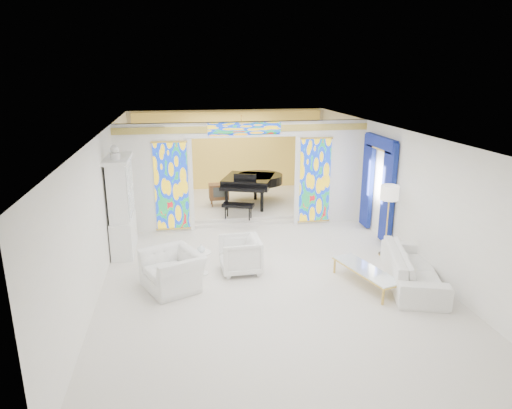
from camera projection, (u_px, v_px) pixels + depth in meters
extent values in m
plane|color=silver|center=(256.00, 252.00, 11.34)|extent=(12.00, 12.00, 0.00)
cube|color=white|center=(256.00, 131.00, 10.49)|extent=(7.00, 12.00, 0.02)
cube|color=white|center=(229.00, 152.00, 16.59)|extent=(7.00, 0.02, 3.00)
cube|color=white|center=(344.00, 327.00, 5.24)|extent=(7.00, 0.02, 3.00)
cube|color=white|center=(105.00, 200.00, 10.35)|extent=(0.02, 12.00, 3.00)
cube|color=white|center=(393.00, 188.00, 11.48)|extent=(0.02, 12.00, 3.00)
cube|color=white|center=(154.00, 179.00, 12.41)|extent=(2.00, 0.18, 3.00)
cube|color=white|center=(330.00, 172.00, 13.21)|extent=(2.00, 0.18, 3.00)
cube|color=white|center=(244.00, 129.00, 12.44)|extent=(3.00, 0.18, 0.40)
cube|color=white|center=(191.00, 185.00, 12.53)|extent=(0.12, 0.06, 2.60)
cube|color=white|center=(297.00, 181.00, 13.01)|extent=(0.12, 0.06, 2.60)
cube|color=white|center=(245.00, 135.00, 12.39)|extent=(3.24, 0.06, 0.12)
cube|color=gold|center=(245.00, 129.00, 12.34)|extent=(7.00, 0.05, 0.18)
cube|color=gold|center=(171.00, 186.00, 12.44)|extent=(0.90, 0.04, 2.40)
cube|color=gold|center=(315.00, 181.00, 13.09)|extent=(0.90, 0.04, 2.40)
cube|color=gold|center=(245.00, 129.00, 12.33)|extent=(2.00, 0.04, 0.34)
cube|color=silver|center=(236.00, 203.00, 15.19)|extent=(6.80, 3.80, 0.18)
cube|color=#F2C254|center=(229.00, 152.00, 16.48)|extent=(6.70, 0.10, 2.90)
cylinder|color=gold|center=(241.00, 129.00, 14.44)|extent=(0.48, 0.48, 0.30)
cube|color=navy|center=(388.00, 193.00, 11.56)|extent=(0.12, 0.55, 2.60)
cube|color=navy|center=(368.00, 181.00, 12.78)|extent=(0.12, 0.55, 2.60)
cube|color=navy|center=(381.00, 142.00, 11.83)|extent=(0.14, 1.70, 0.30)
cube|color=gold|center=(380.00, 149.00, 11.88)|extent=(0.12, 1.50, 0.06)
cube|color=white|center=(124.00, 234.00, 11.26)|extent=(0.50, 1.40, 0.90)
cube|color=white|center=(120.00, 189.00, 10.94)|extent=(0.44, 1.30, 1.40)
cube|color=white|center=(130.00, 189.00, 10.98)|extent=(0.01, 1.20, 1.30)
cube|color=white|center=(117.00, 159.00, 10.73)|extent=(0.56, 1.46, 0.08)
cylinder|color=white|center=(115.00, 156.00, 10.37)|extent=(0.22, 0.22, 0.16)
sphere|color=white|center=(115.00, 149.00, 10.32)|extent=(0.20, 0.20, 0.20)
imported|color=white|center=(173.00, 270.00, 9.37)|extent=(1.45, 1.52, 0.77)
imported|color=silver|center=(240.00, 255.00, 10.12)|extent=(0.91, 0.88, 0.80)
imported|color=white|center=(413.00, 268.00, 9.57)|extent=(1.64, 2.66, 0.72)
cylinder|color=white|center=(201.00, 253.00, 9.97)|extent=(0.45, 0.45, 0.03)
cylinder|color=white|center=(202.00, 263.00, 10.05)|extent=(0.07, 0.07, 0.49)
cylinder|color=white|center=(202.00, 273.00, 10.11)|extent=(0.30, 0.30, 0.03)
imported|color=silver|center=(201.00, 248.00, 9.94)|extent=(0.19, 0.19, 0.18)
cube|color=white|center=(366.00, 270.00, 9.46)|extent=(0.94, 1.76, 0.04)
cube|color=gold|center=(366.00, 271.00, 9.46)|extent=(0.97, 1.79, 0.03)
cube|color=gold|center=(383.00, 297.00, 8.73)|extent=(0.04, 0.04, 0.35)
cube|color=gold|center=(401.00, 292.00, 8.91)|extent=(0.04, 0.04, 0.35)
cube|color=gold|center=(335.00, 266.00, 10.12)|extent=(0.04, 0.04, 0.35)
cube|color=gold|center=(351.00, 262.00, 10.30)|extent=(0.04, 0.04, 0.35)
cylinder|color=gold|center=(384.00, 254.00, 11.16)|extent=(0.35, 0.35, 0.03)
cylinder|color=gold|center=(387.00, 224.00, 10.94)|extent=(0.04, 0.04, 1.60)
cylinder|color=silver|center=(390.00, 193.00, 10.72)|extent=(0.50, 0.50, 0.34)
cube|color=black|center=(249.00, 181.00, 14.54)|extent=(1.92, 1.98, 0.28)
cylinder|color=black|center=(260.00, 179.00, 14.82)|extent=(1.88, 1.88, 0.28)
cube|color=black|center=(243.00, 189.00, 13.70)|extent=(1.39, 0.76, 0.10)
cube|color=silver|center=(242.00, 189.00, 13.61)|extent=(1.22, 0.54, 0.03)
cube|color=black|center=(245.00, 178.00, 13.96)|extent=(0.68, 0.28, 0.25)
cube|color=black|center=(238.00, 205.00, 13.21)|extent=(0.98, 0.65, 0.08)
cylinder|color=black|center=(226.00, 200.00, 14.10)|extent=(0.13, 0.13, 0.63)
cylinder|color=black|center=(262.00, 202.00, 13.90)|extent=(0.13, 0.13, 0.63)
cylinder|color=black|center=(255.00, 190.00, 15.23)|extent=(0.13, 0.13, 0.63)
cube|color=brown|center=(219.00, 192.00, 14.50)|extent=(0.62, 0.43, 0.49)
cube|color=#353A38|center=(220.00, 192.00, 14.30)|extent=(0.39, 0.03, 0.31)
cone|color=brown|center=(212.00, 204.00, 14.42)|extent=(0.04, 0.04, 0.21)
cone|color=brown|center=(227.00, 203.00, 14.51)|extent=(0.04, 0.04, 0.21)
cone|color=brown|center=(211.00, 201.00, 14.69)|extent=(0.04, 0.04, 0.21)
cone|color=brown|center=(226.00, 200.00, 14.78)|extent=(0.04, 0.04, 0.21)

